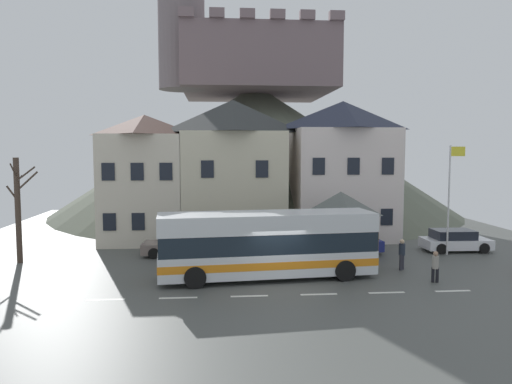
{
  "coord_description": "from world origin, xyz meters",
  "views": [
    {
      "loc": [
        -2.88,
        -21.44,
        6.15
      ],
      "look_at": [
        -0.72,
        4.34,
        3.94
      ],
      "focal_mm": 33.71,
      "sensor_mm": 36.0,
      "label": 1
    }
  ],
  "objects": [
    {
      "name": "hilltop_castle",
      "position": [
        1.18,
        28.21,
        6.97
      ],
      "size": [
        40.36,
        40.36,
        20.31
      ],
      "color": "#5A6051",
      "rests_on": "ground_plane"
    },
    {
      "name": "parked_car_01",
      "position": [
        -4.86,
        6.75,
        0.65
      ],
      "size": [
        4.58,
        2.09,
        1.32
      ],
      "rotation": [
        0.0,
        0.0,
        3.09
      ],
      "color": "slate",
      "rests_on": "ground_plane"
    },
    {
      "name": "townhouse_01",
      "position": [
        -1.69,
        11.7,
        4.82
      ],
      "size": [
        6.91,
        5.47,
        9.64
      ],
      "color": "beige",
      "rests_on": "ground_plane"
    },
    {
      "name": "parked_car_00",
      "position": [
        11.8,
        6.71,
        0.65
      ],
      "size": [
        4.04,
        2.05,
        1.32
      ],
      "rotation": [
        0.0,
        0.0,
        -0.02
      ],
      "color": "white",
      "rests_on": "ground_plane"
    },
    {
      "name": "townhouse_00",
      "position": [
        -7.77,
        12.35,
        4.32
      ],
      "size": [
        5.31,
        6.76,
        8.64
      ],
      "color": "beige",
      "rests_on": "ground_plane"
    },
    {
      "name": "bare_tree_00",
      "position": [
        -13.71,
        5.69,
        3.03
      ],
      "size": [
        1.73,
        1.21,
        5.8
      ],
      "color": "#47382D",
      "rests_on": "ground_plane"
    },
    {
      "name": "townhouse_02",
      "position": [
        6.0,
        11.75,
        4.81
      ],
      "size": [
        6.85,
        5.57,
        9.62
      ],
      "color": "silver",
      "rests_on": "ground_plane"
    },
    {
      "name": "parked_car_02",
      "position": [
        4.68,
        6.49,
        0.66
      ],
      "size": [
        4.59,
        2.16,
        1.33
      ],
      "rotation": [
        0.0,
        0.0,
        0.08
      ],
      "color": "navy",
      "rests_on": "ground_plane"
    },
    {
      "name": "pedestrian_00",
      "position": [
        6.7,
        2.34,
        0.87
      ],
      "size": [
        0.32,
        0.32,
        1.6
      ],
      "color": "#2D2D38",
      "rests_on": "ground_plane"
    },
    {
      "name": "pedestrian_01",
      "position": [
        7.34,
        -0.11,
        0.81
      ],
      "size": [
        0.32,
        0.3,
        1.48
      ],
      "color": "black",
      "rests_on": "ground_plane"
    },
    {
      "name": "bus_shelter",
      "position": [
        4.29,
        5.59,
        3.09
      ],
      "size": [
        3.6,
        3.6,
        3.82
      ],
      "color": "#473D33",
      "rests_on": "ground_plane"
    },
    {
      "name": "public_bench",
      "position": [
        2.85,
        7.65,
        0.48
      ],
      "size": [
        1.73,
        0.48,
        0.87
      ],
      "color": "#33473D",
      "rests_on": "ground_plane"
    },
    {
      "name": "flagpole",
      "position": [
        10.9,
        5.7,
        3.79
      ],
      "size": [
        0.95,
        0.1,
        6.48
      ],
      "color": "silver",
      "rests_on": "ground_plane"
    },
    {
      "name": "ground_plane",
      "position": [
        0.0,
        -0.0,
        -0.03
      ],
      "size": [
        40.0,
        60.0,
        0.07
      ],
      "color": "#4C4F4C"
    },
    {
      "name": "transit_bus",
      "position": [
        -0.44,
        1.34,
        1.61
      ],
      "size": [
        10.62,
        3.5,
        3.19
      ],
      "rotation": [
        0.0,
        0.0,
        0.09
      ],
      "color": "silver",
      "rests_on": "ground_plane"
    }
  ]
}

